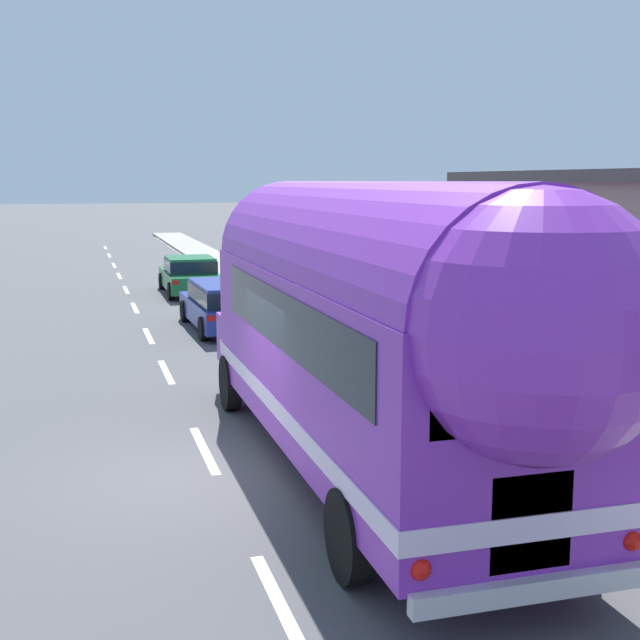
{
  "coord_description": "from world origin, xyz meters",
  "views": [
    {
      "loc": [
        -1.78,
        -11.47,
        4.13
      ],
      "look_at": [
        2.06,
        1.8,
        1.85
      ],
      "focal_mm": 47.52,
      "sensor_mm": 36.0,
      "label": 1
    }
  ],
  "objects": [
    {
      "name": "ground_plane",
      "position": [
        0.0,
        0.0,
        0.0
      ],
      "size": [
        300.0,
        300.0,
        0.0
      ],
      "primitive_type": "plane",
      "color": "#4C4C4F"
    },
    {
      "name": "car_lead",
      "position": [
        2.16,
        11.62,
        0.79
      ],
      "size": [
        2.05,
        4.64,
        1.37
      ],
      "color": "navy",
      "rests_on": "ground"
    },
    {
      "name": "painted_bus",
      "position": [
        1.98,
        -1.06,
        2.3
      ],
      "size": [
        2.6,
        11.53,
        4.12
      ],
      "color": "purple",
      "rests_on": "ground"
    },
    {
      "name": "lane_markings",
      "position": [
        2.79,
        12.6,
        0.0
      ],
      "size": [
        4.1,
        80.0,
        0.01
      ],
      "color": "silver",
      "rests_on": "ground"
    },
    {
      "name": "car_second",
      "position": [
        2.23,
        19.66,
        0.74
      ],
      "size": [
        1.97,
        4.57,
        1.37
      ],
      "color": "#196633",
      "rests_on": "ground"
    },
    {
      "name": "sidewalk_slab",
      "position": [
        5.04,
        10.0,
        0.07
      ],
      "size": [
        2.15,
        90.0,
        0.15
      ],
      "primitive_type": "cube",
      "color": "gray",
      "rests_on": "ground"
    }
  ]
}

